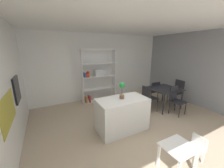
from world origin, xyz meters
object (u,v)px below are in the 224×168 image
object	(u,v)px
open_bookshelf	(98,77)
dining_chair_island_side	(148,97)
child_chair_right	(195,147)
dining_chair_window_side	(177,90)
built_in_oven	(17,89)
potted_plant_on_island	(122,89)
child_table	(178,151)
dining_table	(164,90)
dining_chair_near	(176,98)
kitchen_island	(122,114)
dining_chair_far	(153,90)

from	to	relation	value
open_bookshelf	dining_chair_island_side	bearing A→B (deg)	-55.96
child_chair_right	dining_chair_island_side	xyz separation A→B (m)	(0.66, 2.06, 0.26)
child_chair_right	dining_chair_window_side	size ratio (longest dim) A/B	0.53
built_in_oven	open_bookshelf	xyz separation A→B (m)	(2.55, 1.35, -0.19)
potted_plant_on_island	dining_chair_island_side	size ratio (longest dim) A/B	0.48
child_table	open_bookshelf	bearing A→B (deg)	89.99
dining_table	dining_chair_island_side	distance (m)	0.76
child_table	dining_chair_near	xyz separation A→B (m)	(1.91, 1.53, 0.13)
potted_plant_on_island	dining_chair_island_side	distance (m)	1.57
kitchen_island	dining_chair_far	world-z (taller)	kitchen_island
child_table	dining_chair_island_side	world-z (taller)	dining_chair_island_side
dining_chair_far	dining_table	bearing A→B (deg)	90.12
child_table	kitchen_island	bearing A→B (deg)	97.05
dining_chair_window_side	child_table	bearing A→B (deg)	-50.22
dining_table	dining_chair_far	bearing A→B (deg)	90.02
dining_table	child_table	bearing A→B (deg)	-133.28
open_bookshelf	dining_table	bearing A→B (deg)	-42.24
kitchen_island	potted_plant_on_island	distance (m)	0.71
open_bookshelf	dining_chair_far	distance (m)	2.34
kitchen_island	dining_chair_window_side	bearing A→B (deg)	9.58
dining_chair_near	dining_chair_window_side	distance (m)	0.92
built_in_oven	potted_plant_on_island	xyz separation A→B (m)	(2.36, -0.86, -0.09)
dining_table	dining_chair_far	world-z (taller)	dining_chair_far
child_chair_right	dining_table	world-z (taller)	dining_table
child_chair_right	dining_table	size ratio (longest dim) A/B	0.48
built_in_oven	dining_table	distance (m)	4.53
dining_chair_window_side	built_in_oven	bearing A→B (deg)	-91.99
kitchen_island	potted_plant_on_island	size ratio (longest dim) A/B	3.04
built_in_oven	child_table	distance (m)	3.63
potted_plant_on_island	dining_chair_near	bearing A→B (deg)	-1.65
kitchen_island	dining_chair_far	size ratio (longest dim) A/B	1.51
built_in_oven	child_table	xyz separation A→B (m)	(2.54, -2.45, -0.82)
built_in_oven	dining_chair_near	distance (m)	4.61
child_table	child_chair_right	bearing A→B (deg)	-0.65
dining_table	potted_plant_on_island	bearing A→B (deg)	-167.86
open_bookshelf	child_chair_right	world-z (taller)	open_bookshelf
potted_plant_on_island	child_table	world-z (taller)	potted_plant_on_island
potted_plant_on_island	dining_chair_island_side	bearing A→B (deg)	18.38
child_table	dining_chair_island_side	distance (m)	2.37
potted_plant_on_island	dining_table	world-z (taller)	potted_plant_on_island
potted_plant_on_island	dining_chair_window_side	bearing A→B (deg)	8.94
dining_chair_window_side	dining_table	bearing A→B (deg)	-87.88
child_table	potted_plant_on_island	bearing A→B (deg)	96.76
dining_chair_near	dining_chair_far	world-z (taller)	dining_chair_near
child_table	dining_table	bearing A→B (deg)	46.72
dining_chair_far	dining_chair_window_side	distance (m)	0.92
built_in_oven	dining_chair_island_side	world-z (taller)	built_in_oven
kitchen_island	built_in_oven	bearing A→B (deg)	159.26
open_bookshelf	child_chair_right	distance (m)	3.92
child_chair_right	dining_chair_island_side	size ratio (longest dim) A/B	0.56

